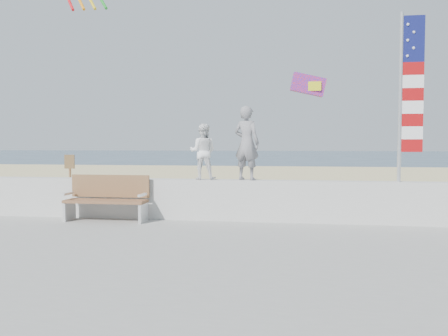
{
  "coord_description": "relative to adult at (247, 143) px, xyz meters",
  "views": [
    {
      "loc": [
        1.76,
        -8.32,
        1.89
      ],
      "look_at": [
        0.2,
        1.8,
        1.35
      ],
      "focal_mm": 38.0,
      "sensor_mm": 36.0,
      "label": 1
    }
  ],
  "objects": [
    {
      "name": "ground",
      "position": [
        -0.67,
        -2.0,
        -1.89
      ],
      "size": [
        220.0,
        220.0,
        0.0
      ],
      "primitive_type": "plane",
      "color": "#2B4157",
      "rests_on": "ground"
    },
    {
      "name": "adult",
      "position": [
        0.0,
        0.0,
        0.0
      ],
      "size": [
        0.69,
        0.58,
        1.61
      ],
      "primitive_type": "imported",
      "rotation": [
        0.0,
        0.0,
        2.75
      ],
      "color": "gray",
      "rests_on": "seawall"
    },
    {
      "name": "bench",
      "position": [
        -3.03,
        -0.45,
        -1.2
      ],
      "size": [
        1.8,
        0.57,
        1.0
      ],
      "color": "brown",
      "rests_on": "boardwalk"
    },
    {
      "name": "child",
      "position": [
        -0.98,
        0.0,
        -0.19
      ],
      "size": [
        0.61,
        0.48,
        1.24
      ],
      "primitive_type": "imported",
      "rotation": [
        0.0,
        0.0,
        3.16
      ],
      "color": "white",
      "rests_on": "seawall"
    },
    {
      "name": "sand",
      "position": [
        -0.67,
        7.0,
        -1.85
      ],
      "size": [
        90.0,
        40.0,
        0.08
      ],
      "primitive_type": "cube",
      "color": "beige",
      "rests_on": "ground"
    },
    {
      "name": "seawall",
      "position": [
        -0.67,
        0.0,
        -1.26
      ],
      "size": [
        30.0,
        0.35,
        0.9
      ],
      "primitive_type": "cube",
      "color": "beige",
      "rests_on": "boardwalk"
    },
    {
      "name": "sign",
      "position": [
        -5.7,
        3.1,
        -0.94
      ],
      "size": [
        0.32,
        0.07,
        1.46
      ],
      "color": "#8D6544",
      "rests_on": "sand"
    },
    {
      "name": "boardwalk",
      "position": [
        -0.67,
        -6.0,
        -1.76
      ],
      "size": [
        50.0,
        12.4,
        0.1
      ],
      "primitive_type": "cube",
      "color": "#999994",
      "rests_on": "sand"
    },
    {
      "name": "flag",
      "position": [
        3.33,
        -0.0,
        1.11
      ],
      "size": [
        0.5,
        0.08,
        3.5
      ],
      "color": "silver",
      "rests_on": "seawall"
    },
    {
      "name": "parafoil_kite",
      "position": [
        1.37,
        1.28,
        1.39
      ],
      "size": [
        0.88,
        0.34,
        0.59
      ],
      "color": "red",
      "rests_on": "ground"
    }
  ]
}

